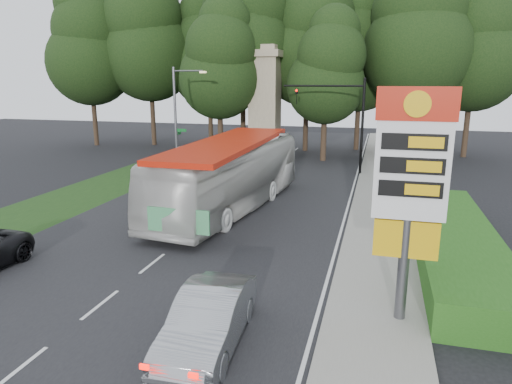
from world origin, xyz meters
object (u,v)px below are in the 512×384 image
(gas_station_pylon, at_px, (411,175))
(streetlight_signs, at_px, (178,114))
(traffic_signal_mast, at_px, (345,112))
(monument, at_px, (265,102))
(sedan_silver, at_px, (209,320))
(transit_bus, at_px, (230,176))

(gas_station_pylon, xyz_separation_m, streetlight_signs, (-16.19, 20.01, -0.01))
(traffic_signal_mast, height_order, monument, monument)
(gas_station_pylon, relative_size, monument, 0.68)
(traffic_signal_mast, distance_m, monument, 9.76)
(monument, bearing_deg, traffic_signal_mast, -38.00)
(traffic_signal_mast, bearing_deg, sedan_silver, -93.46)
(gas_station_pylon, xyz_separation_m, traffic_signal_mast, (-3.52, 22.00, 0.22))
(traffic_signal_mast, xyz_separation_m, monument, (-7.68, 6.00, 0.43))
(gas_station_pylon, relative_size, streetlight_signs, 0.86)
(streetlight_signs, relative_size, transit_bus, 0.58)
(transit_bus, bearing_deg, traffic_signal_mast, 73.19)
(gas_station_pylon, relative_size, transit_bus, 0.50)
(traffic_signal_mast, xyz_separation_m, sedan_silver, (-1.50, -24.73, -3.89))
(traffic_signal_mast, bearing_deg, streetlight_signs, -171.08)
(transit_bus, relative_size, sedan_silver, 2.90)
(gas_station_pylon, distance_m, traffic_signal_mast, 22.29)
(traffic_signal_mast, relative_size, transit_bus, 0.52)
(gas_station_pylon, xyz_separation_m, transit_bus, (-8.70, 10.20, -2.53))
(monument, height_order, sedan_silver, monument)
(traffic_signal_mast, height_order, transit_bus, traffic_signal_mast)
(monument, relative_size, transit_bus, 0.73)
(gas_station_pylon, relative_size, traffic_signal_mast, 0.95)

